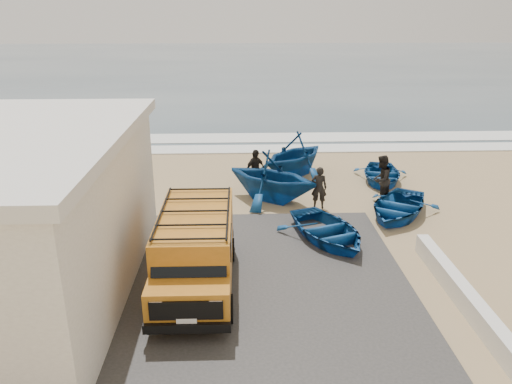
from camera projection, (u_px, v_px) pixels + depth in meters
name	position (u px, v px, depth m)	size (l,w,h in m)	color
ground	(259.00, 253.00, 15.27)	(160.00, 160.00, 0.00)	tan
slab	(188.00, 288.00, 13.32)	(12.00, 10.00, 0.05)	#3F3D3A
ocean	(242.00, 64.00, 67.80)	(180.00, 88.00, 0.01)	#385166
surf_line	(250.00, 149.00, 26.52)	(180.00, 1.60, 0.06)	white
surf_wash	(249.00, 138.00, 28.87)	(180.00, 2.20, 0.04)	white
parapet	(463.00, 295.00, 12.54)	(0.35, 6.00, 0.55)	silver
van	(196.00, 248.00, 13.13)	(2.02, 4.91, 2.10)	orange
boat_near_left	(328.00, 230.00, 15.98)	(2.54, 3.55, 0.74)	#11498B
boat_near_right	(397.00, 206.00, 17.90)	(2.55, 3.57, 0.74)	#11498B
boat_mid_left	(272.00, 176.00, 19.19)	(3.25, 3.77, 1.98)	#11498B
boat_mid_right	(381.00, 175.00, 21.44)	(2.35, 3.30, 0.68)	#11498B
boat_far_left	(294.00, 154.00, 22.06)	(3.24, 3.75, 1.98)	#11498B
fisherman_front	(319.00, 187.00, 18.52)	(0.59, 0.38, 1.61)	black
fisherman_middle	(381.00, 179.00, 18.96)	(0.92, 0.71, 1.89)	black
fisherman_back	(255.00, 170.00, 20.39)	(1.00, 0.42, 1.70)	black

